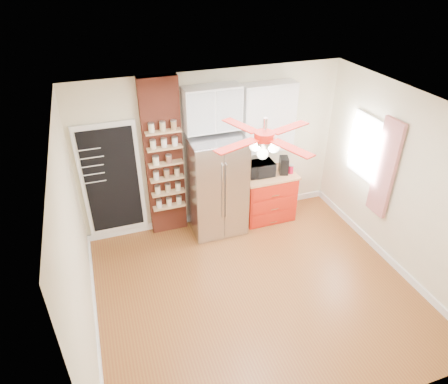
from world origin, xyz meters
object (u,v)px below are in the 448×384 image
object	(u,v)px
ceiling_fan	(264,137)
canister_left	(291,169)
fridge	(217,186)
toaster_oven	(261,169)
coffee_maker	(284,165)
pantry_jar_oats	(156,161)
red_cabinet	(267,195)

from	to	relation	value
ceiling_fan	canister_left	bearing A→B (deg)	50.73
fridge	toaster_oven	world-z (taller)	fridge
canister_left	coffee_maker	bearing A→B (deg)	155.42
fridge	ceiling_fan	size ratio (longest dim) A/B	1.25
coffee_maker	pantry_jar_oats	xyz separation A→B (m)	(-2.18, 0.12, 0.39)
toaster_oven	coffee_maker	distance (m)	0.42
ceiling_fan	pantry_jar_oats	size ratio (longest dim) A/B	10.33
red_cabinet	canister_left	xyz separation A→B (m)	(0.37, -0.10, 0.52)
canister_left	red_cabinet	bearing A→B (deg)	164.59
fridge	pantry_jar_oats	distance (m)	1.12
red_cabinet	fridge	bearing A→B (deg)	-177.05
fridge	toaster_oven	distance (m)	0.83
fridge	ceiling_fan	xyz separation A→B (m)	(0.05, -1.63, 1.55)
coffee_maker	pantry_jar_oats	world-z (taller)	pantry_jar_oats
red_cabinet	toaster_oven	distance (m)	0.59
canister_left	toaster_oven	bearing A→B (deg)	168.81
toaster_oven	coffee_maker	bearing A→B (deg)	-6.25
fridge	canister_left	world-z (taller)	fridge
red_cabinet	coffee_maker	xyz separation A→B (m)	(0.25, -0.05, 0.60)
fridge	pantry_jar_oats	size ratio (longest dim) A/B	12.92
red_cabinet	canister_left	size ratio (longest dim) A/B	6.31
fridge	canister_left	size ratio (longest dim) A/B	11.76
toaster_oven	pantry_jar_oats	xyz separation A→B (m)	(-1.76, 0.07, 0.42)
red_cabinet	canister_left	world-z (taller)	canister_left
red_cabinet	toaster_oven	world-z (taller)	toaster_oven
red_cabinet	ceiling_fan	bearing A→B (deg)	-118.71
fridge	canister_left	bearing A→B (deg)	-2.22
coffee_maker	canister_left	bearing A→B (deg)	-7.00
toaster_oven	coffee_maker	size ratio (longest dim) A/B	1.51
ceiling_fan	coffee_maker	xyz separation A→B (m)	(1.17, 1.63, -1.37)
red_cabinet	ceiling_fan	world-z (taller)	ceiling_fan
ceiling_fan	canister_left	world-z (taller)	ceiling_fan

